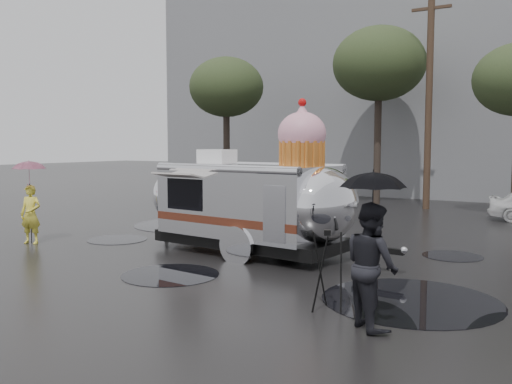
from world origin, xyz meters
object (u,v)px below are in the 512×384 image
Objects in this scene: tripod at (327,264)px; person_left at (31,214)px; airstream_trailer at (252,199)px; person_right at (372,265)px.

person_left is at bearing 146.88° from tripod.
airstream_trailer is 4.94m from tripod.
person_right is at bearing -35.13° from airstream_trailer.
airstream_trailer reaches higher than person_left.
person_left is at bearing 32.14° from person_right.
airstream_trailer is 5.31× the size of tripod.
person_right is 1.39× the size of tripod.
airstream_trailer is at bearing -1.16° from person_left.
airstream_trailer is at bearing 111.28° from tripod.
person_right is 1.00m from tripod.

